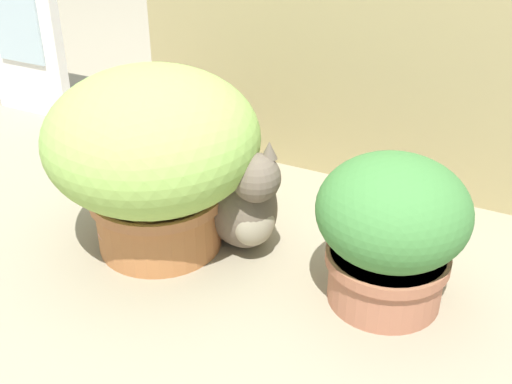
{
  "coord_description": "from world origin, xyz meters",
  "views": [
    {
      "loc": [
        0.67,
        -1.04,
        0.88
      ],
      "look_at": [
        0.11,
        0.07,
        0.18
      ],
      "focal_mm": 45.16,
      "sensor_mm": 36.0,
      "label": 1
    }
  ],
  "objects_px": {
    "leafy_planter": "(391,229)",
    "grass_planter": "(154,152)",
    "cat": "(241,199)",
    "mushroom_ornament_pink": "(124,221)"
  },
  "relations": [
    {
      "from": "grass_planter",
      "to": "leafy_planter",
      "type": "distance_m",
      "value": 0.55
    },
    {
      "from": "grass_planter",
      "to": "mushroom_ornament_pink",
      "type": "height_order",
      "value": "grass_planter"
    },
    {
      "from": "grass_planter",
      "to": "leafy_planter",
      "type": "relative_size",
      "value": 1.47
    },
    {
      "from": "leafy_planter",
      "to": "grass_planter",
      "type": "bearing_deg",
      "value": -175.98
    },
    {
      "from": "grass_planter",
      "to": "leafy_planter",
      "type": "height_order",
      "value": "grass_planter"
    },
    {
      "from": "cat",
      "to": "mushroom_ornament_pink",
      "type": "bearing_deg",
      "value": -143.81
    },
    {
      "from": "grass_planter",
      "to": "mushroom_ornament_pink",
      "type": "relative_size",
      "value": 3.8
    },
    {
      "from": "leafy_planter",
      "to": "cat",
      "type": "xyz_separation_m",
      "value": [
        -0.37,
        0.05,
        -0.06
      ]
    },
    {
      "from": "cat",
      "to": "grass_planter",
      "type": "bearing_deg",
      "value": -151.79
    },
    {
      "from": "cat",
      "to": "mushroom_ornament_pink",
      "type": "xyz_separation_m",
      "value": [
        -0.22,
        -0.16,
        -0.03
      ]
    }
  ]
}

